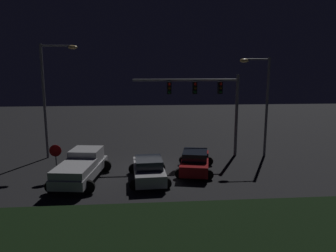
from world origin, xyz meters
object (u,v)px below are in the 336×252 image
at_px(car_sedan, 149,169).
at_px(car_sedan_far, 195,161).
at_px(traffic_signal_gantry, 207,95).
at_px(street_lamp_left, 51,88).
at_px(street_lamp_right, 261,95).
at_px(stop_sign, 56,155).
at_px(pickup_truck, 82,165).

distance_m(car_sedan, car_sedan_far, 3.51).
bearing_deg(car_sedan_far, traffic_signal_gantry, -9.20).
relative_size(traffic_signal_gantry, street_lamp_left, 0.95).
height_order(street_lamp_left, street_lamp_right, street_lamp_left).
bearing_deg(stop_sign, pickup_truck, -16.12).
distance_m(car_sedan_far, traffic_signal_gantry, 5.89).
height_order(pickup_truck, street_lamp_right, street_lamp_right).
height_order(traffic_signal_gantry, street_lamp_left, street_lamp_left).
distance_m(car_sedan, street_lamp_left, 10.55).
xyz_separation_m(pickup_truck, car_sedan_far, (7.36, 1.11, -0.26)).
relative_size(car_sedan_far, traffic_signal_gantry, 0.56).
height_order(car_sedan_far, street_lamp_left, street_lamp_left).
xyz_separation_m(pickup_truck, stop_sign, (-1.68, 0.49, 0.56)).
xyz_separation_m(car_sedan_far, street_lamp_right, (5.79, 3.55, 4.20)).
xyz_separation_m(traffic_signal_gantry, street_lamp_left, (-12.03, 0.56, 0.60)).
xyz_separation_m(pickup_truck, street_lamp_right, (13.15, 4.66, 3.94)).
bearing_deg(pickup_truck, traffic_signal_gantry, -52.67).
height_order(street_lamp_left, stop_sign, street_lamp_left).
bearing_deg(stop_sign, traffic_signal_gantry, 23.12).
bearing_deg(car_sedan_far, street_lamp_left, 79.28).
bearing_deg(car_sedan_far, pickup_truck, 110.78).
bearing_deg(traffic_signal_gantry, stop_sign, -156.88).
bearing_deg(traffic_signal_gantry, street_lamp_right, -4.49).
relative_size(street_lamp_left, stop_sign, 3.95).
bearing_deg(street_lamp_right, pickup_truck, -160.49).
xyz_separation_m(pickup_truck, traffic_signal_gantry, (8.88, 4.99, 3.90)).
bearing_deg(stop_sign, street_lamp_right, 15.72).
xyz_separation_m(traffic_signal_gantry, street_lamp_right, (4.27, -0.34, 0.04)).
xyz_separation_m(car_sedan_far, traffic_signal_gantry, (1.52, 3.89, 4.16)).
relative_size(car_sedan_far, street_lamp_left, 0.53).
bearing_deg(street_lamp_left, car_sedan_far, -22.94).
relative_size(traffic_signal_gantry, street_lamp_right, 1.06).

